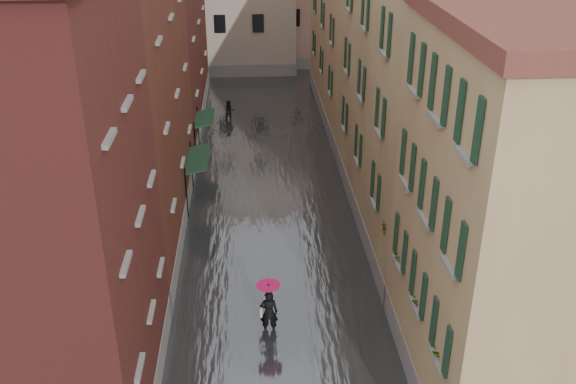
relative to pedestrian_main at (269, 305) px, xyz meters
name	(u,v)px	position (x,y,z in m)	size (l,w,h in m)	color
ground	(282,351)	(0.40, -1.05, -1.21)	(120.00, 120.00, 0.00)	#59595C
floodwater	(268,187)	(0.40, 11.95, -1.11)	(10.00, 60.00, 0.20)	#43464A
building_left_near	(26,222)	(-6.60, -3.05, 5.29)	(6.00, 8.00, 13.00)	maroon
building_left_mid	(105,102)	(-6.60, 7.95, 5.04)	(6.00, 14.00, 12.50)	#57301B
building_left_far	(149,15)	(-6.60, 22.95, 5.79)	(6.00, 16.00, 14.00)	maroon
building_right_near	(528,230)	(7.40, -3.05, 4.54)	(6.00, 8.00, 11.50)	#A17753
building_right_mid	(430,90)	(7.40, 7.95, 5.29)	(6.00, 14.00, 13.00)	tan
building_right_far	(369,32)	(7.40, 22.95, 4.54)	(6.00, 16.00, 11.50)	#A17753
awning_near	(197,160)	(-3.08, 10.30, 1.27)	(1.09, 3.41, 2.80)	#163320
awning_far	(204,120)	(-3.09, 16.10, 1.25)	(1.09, 2.76, 2.80)	#163320
window_planters	(411,273)	(4.52, -1.72, 2.30)	(0.59, 7.93, 0.84)	brown
pedestrian_main	(269,305)	(0.00, 0.00, 0.00)	(0.89, 0.89, 2.06)	black
pedestrian_far	(230,111)	(-1.81, 22.40, -0.46)	(0.73, 0.57, 1.50)	black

